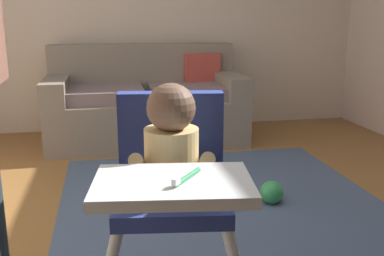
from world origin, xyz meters
name	(u,v)px	position (x,y,z in m)	size (l,w,h in m)	color
ground	(209,243)	(0.00, 0.00, -0.05)	(5.81, 6.43, 0.10)	brown
area_rug	(243,235)	(0.17, -0.05, 0.00)	(1.94, 2.87, 0.01)	#445670
couch	(146,104)	(-0.14, 1.92, 0.33)	(1.73, 0.86, 0.86)	gray
high_chair	(172,173)	(-0.30, -0.72, 0.61)	(0.68, 0.78, 0.91)	white
toy_ball	(272,192)	(0.46, 0.32, 0.07)	(0.14, 0.14, 0.14)	green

